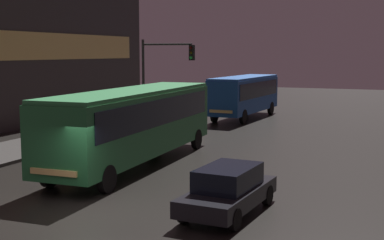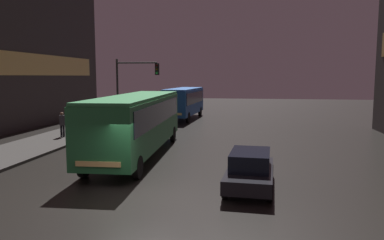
% 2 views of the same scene
% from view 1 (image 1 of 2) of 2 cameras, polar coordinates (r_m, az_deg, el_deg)
% --- Properties ---
extents(ground_plane, '(120.00, 120.00, 0.00)m').
position_cam_1_polar(ground_plane, '(16.95, -11.20, -9.64)').
color(ground_plane, black).
extents(sidewalk_left, '(4.00, 48.00, 0.15)m').
position_cam_1_polar(sidewalk_left, '(30.01, -14.80, -2.21)').
color(sidewalk_left, '#3D3A38').
rests_on(sidewalk_left, ground).
extents(bus_near, '(3.09, 12.11, 3.28)m').
position_cam_1_polar(bus_near, '(23.18, -6.13, 0.13)').
color(bus_near, '#236B38').
rests_on(bus_near, ground).
extents(bus_far, '(2.80, 9.18, 3.10)m').
position_cam_1_polar(bus_far, '(39.78, 5.62, 2.93)').
color(bus_far, '#194793').
rests_on(bus_far, ground).
extents(car_taxi, '(1.97, 4.33, 1.45)m').
position_cam_1_polar(car_taxi, '(16.38, 3.89, -7.40)').
color(car_taxi, black).
rests_on(car_taxi, ground).
extents(pedestrian_near, '(0.53, 0.53, 1.71)m').
position_cam_1_polar(pedestrian_near, '(30.65, -13.12, 0.10)').
color(pedestrian_near, black).
rests_on(pedestrian_near, sidewalk_left).
extents(traffic_light_main, '(3.48, 0.35, 5.65)m').
position_cam_1_polar(traffic_light_main, '(32.58, -3.27, 5.45)').
color(traffic_light_main, '#2D2D2D').
rests_on(traffic_light_main, ground).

